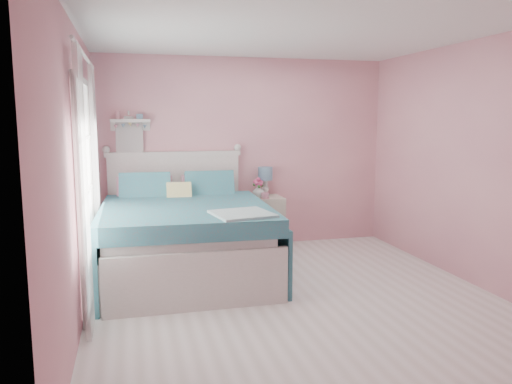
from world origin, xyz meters
name	(u,v)px	position (x,y,z in m)	size (l,w,h in m)	color
floor	(296,299)	(0.00, 0.00, 0.00)	(4.50, 4.50, 0.00)	silver
room_shell	(298,139)	(0.00, 0.00, 1.58)	(4.50, 4.50, 4.50)	#CA8092
bed	(184,237)	(-0.98, 1.09, 0.43)	(1.89, 2.34, 1.34)	silver
nightstand	(263,222)	(0.20, 1.99, 0.36)	(0.50, 0.49, 0.72)	beige
table_lamp	(265,176)	(0.25, 2.09, 1.00)	(0.20, 0.20, 0.40)	white
vase	(258,191)	(0.12, 1.98, 0.80)	(0.16, 0.16, 0.17)	silver
teacup	(265,196)	(0.17, 1.83, 0.76)	(0.10, 0.10, 0.08)	pink
roses	(258,182)	(0.12, 1.98, 0.92)	(0.14, 0.11, 0.12)	#D94A83
wall_shelf	(130,122)	(-1.54, 2.19, 1.73)	(0.50, 0.15, 0.25)	silver
hanging_dress	(130,148)	(-1.55, 2.18, 1.40)	(0.34, 0.03, 0.72)	white
french_door	(86,194)	(-1.97, 0.40, 1.07)	(0.04, 1.32, 2.16)	silver
curtain_near	(84,194)	(-1.92, -0.34, 1.18)	(0.04, 0.40, 2.32)	white
curtain_far	(96,174)	(-1.92, 1.14, 1.18)	(0.04, 0.40, 2.32)	white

